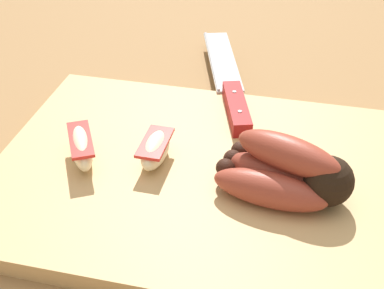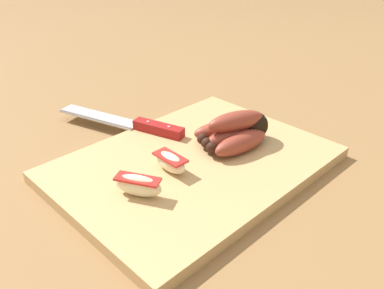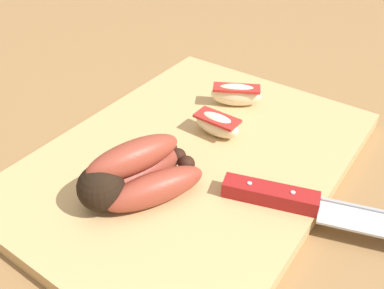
% 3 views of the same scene
% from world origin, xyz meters
% --- Properties ---
extents(ground_plane, '(6.00, 6.00, 0.00)m').
position_xyz_m(ground_plane, '(0.00, 0.00, 0.00)').
color(ground_plane, olive).
extents(cutting_board, '(0.44, 0.32, 0.02)m').
position_xyz_m(cutting_board, '(-0.01, 0.01, 0.01)').
color(cutting_board, tan).
rests_on(cutting_board, ground_plane).
extents(banana_bunch, '(0.13, 0.12, 0.06)m').
position_xyz_m(banana_bunch, '(0.08, 0.00, 0.04)').
color(banana_bunch, black).
rests_on(banana_bunch, cutting_board).
extents(chefs_knife, '(0.11, 0.28, 0.02)m').
position_xyz_m(chefs_knife, '(-0.00, 0.17, 0.03)').
color(chefs_knife, silver).
rests_on(chefs_knife, cutting_board).
extents(apple_wedge_near, '(0.03, 0.06, 0.03)m').
position_xyz_m(apple_wedge_near, '(-0.06, 0.02, 0.04)').
color(apple_wedge_near, beige).
rests_on(apple_wedge_near, cutting_board).
extents(apple_wedge_middle, '(0.05, 0.07, 0.03)m').
position_xyz_m(apple_wedge_middle, '(-0.13, -0.00, 0.04)').
color(apple_wedge_middle, beige).
rests_on(apple_wedge_middle, cutting_board).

